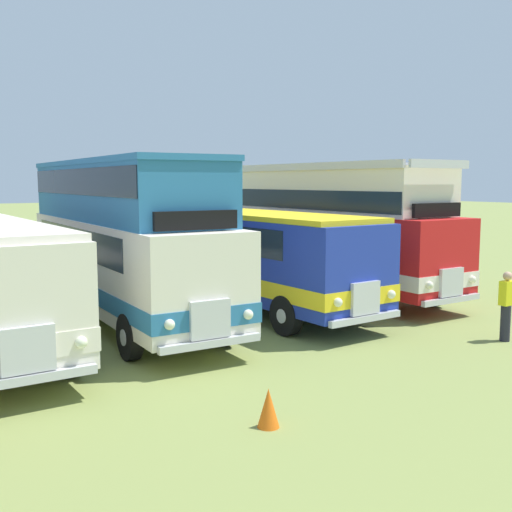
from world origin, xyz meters
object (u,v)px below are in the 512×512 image
at_px(bus_fifth_in_row, 122,234).
at_px(cone_far_end, 268,408).
at_px(bus_sixth_in_row, 242,251).
at_px(marshal_person, 506,306).
at_px(bus_seventh_in_row, 329,226).

xyz_separation_m(bus_fifth_in_row, cone_far_end, (-0.94, -8.41, -2.15)).
xyz_separation_m(bus_sixth_in_row, marshal_person, (3.09, -7.20, -0.87)).
bearing_deg(bus_seventh_in_row, marshal_person, -95.95).
bearing_deg(marshal_person, bus_seventh_in_row, 84.05).
xyz_separation_m(bus_sixth_in_row, bus_seventh_in_row, (3.88, 0.41, 0.60)).
xyz_separation_m(bus_seventh_in_row, cone_far_end, (-8.70, -8.75, -2.04)).
xyz_separation_m(bus_seventh_in_row, marshal_person, (-0.79, -7.61, -1.47)).
xyz_separation_m(bus_fifth_in_row, bus_seventh_in_row, (7.76, 0.34, -0.11)).
bearing_deg(marshal_person, cone_far_end, -171.82).
distance_m(bus_seventh_in_row, cone_far_end, 12.50).
bearing_deg(bus_sixth_in_row, bus_fifth_in_row, 178.94).
xyz_separation_m(bus_fifth_in_row, bus_sixth_in_row, (3.87, -0.07, -0.72)).
bearing_deg(bus_fifth_in_row, bus_sixth_in_row, -1.06).
relative_size(bus_sixth_in_row, marshal_person, 6.24).
relative_size(bus_sixth_in_row, cone_far_end, 16.95).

